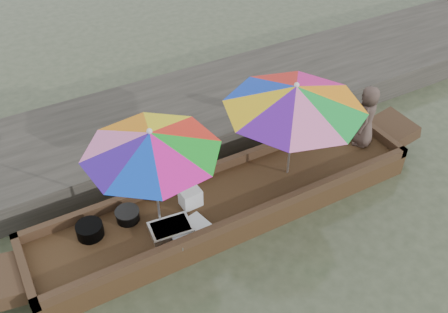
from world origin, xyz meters
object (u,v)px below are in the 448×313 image
tray_scallop (190,230)px  supply_bag (191,198)px  tray_crayfish (171,228)px  umbrella_stern (292,131)px  umbrella_bow (155,179)px  cooking_pot (90,230)px  vendor (366,116)px  boat_hull (227,204)px  charcoal_grill (128,216)px

tray_scallop → supply_bag: bearing=62.3°
tray_crayfish → umbrella_stern: bearing=6.1°
umbrella_bow → umbrella_stern: size_ratio=0.86×
umbrella_bow → tray_scallop: bearing=-53.1°
supply_bag → cooking_pot: bearing=174.6°
cooking_pot → vendor: bearing=-2.6°
vendor → umbrella_stern: bearing=-43.1°
cooking_pot → umbrella_stern: 3.04m
tray_crayfish → vendor: size_ratio=0.53×
boat_hull → cooking_pot: (-1.92, 0.23, 0.27)m
charcoal_grill → cooking_pot: bearing=-177.5°
vendor → umbrella_stern: (-1.45, -0.03, 0.26)m
boat_hull → umbrella_bow: (-1.04, 0.00, 0.95)m
vendor → cooking_pot: bearing=-46.8°
charcoal_grill → umbrella_bow: 0.83m
boat_hull → tray_scallop: (-0.77, -0.36, 0.21)m
umbrella_stern → cooking_pot: bearing=175.6°
supply_bag → vendor: size_ratio=0.27×
boat_hull → supply_bag: (-0.53, 0.10, 0.30)m
charcoal_grill → umbrella_stern: umbrella_stern is taller
cooking_pot → tray_crayfish: (0.94, -0.44, -0.05)m
supply_bag → umbrella_bow: bearing=-169.1°
cooking_pot → tray_scallop: 1.29m
umbrella_stern → tray_crayfish: bearing=-173.9°
charcoal_grill → umbrella_stern: size_ratio=0.16×
tray_crayfish → vendor: 3.49m
boat_hull → umbrella_stern: umbrella_stern is taller
boat_hull → tray_crayfish: tray_crayfish is taller
charcoal_grill → vendor: size_ratio=0.30×
tray_scallop → charcoal_grill: bearing=135.9°
boat_hull → umbrella_bow: umbrella_bow is taller
tray_crayfish → cooking_pot: bearing=154.8°
cooking_pot → tray_crayfish: cooking_pot is taller
supply_bag → umbrella_stern: size_ratio=0.14×
umbrella_bow → charcoal_grill: bearing=145.0°
umbrella_stern → umbrella_bow: bearing=180.0°
tray_crayfish → tray_scallop: tray_crayfish is taller
cooking_pot → supply_bag: 1.40m
supply_bag → vendor: bearing=-1.4°
tray_crayfish → tray_scallop: size_ratio=1.00×
tray_scallop → umbrella_stern: bearing=11.2°
charcoal_grill → vendor: (3.87, -0.23, 0.44)m
tray_crayfish → umbrella_bow: size_ratio=0.32×
cooking_pot → charcoal_grill: size_ratio=1.13×
vendor → tray_crayfish: bearing=-40.2°
vendor → umbrella_bow: 3.52m
boat_hull → charcoal_grill: bearing=169.8°
tray_crayfish → supply_bag: bearing=35.1°
boat_hull → charcoal_grill: 1.44m
tray_scallop → vendor: bearing=6.7°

